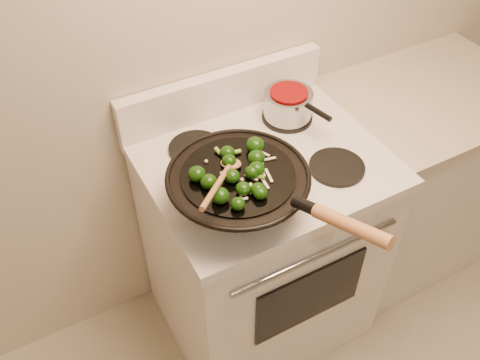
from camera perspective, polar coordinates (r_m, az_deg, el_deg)
stove at (r=2.08m, az=2.21°, el=-6.92°), size 0.78×0.67×1.08m
counter_unit at (r=2.47m, az=17.54°, el=0.27°), size 0.81×0.62×0.91m
wok at (r=1.54m, az=-0.06°, el=-0.97°), size 0.41×0.67×0.24m
stirfry at (r=1.48m, az=-0.26°, el=0.85°), size 0.26×0.25×0.05m
wooden_spoon at (r=1.45m, az=-1.79°, el=0.50°), size 0.22×0.23×0.09m
saucepan at (r=1.89m, az=5.19°, el=8.08°), size 0.17×0.27×0.10m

